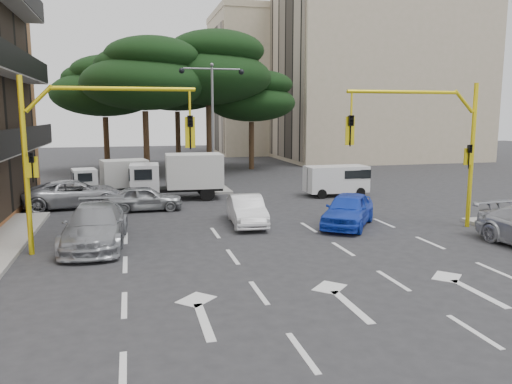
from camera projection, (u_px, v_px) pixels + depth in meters
ground at (289, 253)px, 17.23m from camera, size 120.00×120.00×0.00m
median_strip at (213, 186)px, 32.54m from camera, size 1.40×6.00×0.15m
apartment_beige_near at (379, 68)px, 51.26m from camera, size 20.20×12.15×18.70m
apartment_beige_far at (280, 84)px, 61.21m from camera, size 16.20×12.15×16.70m
pine_left_near at (145, 74)px, 36.11m from camera, size 9.15×9.15×10.23m
pine_center at (209, 68)px, 39.13m from camera, size 9.98×9.98×11.16m
pine_left_far at (105, 86)px, 39.32m from camera, size 8.32×8.32×9.30m
pine_right at (252, 96)px, 42.34m from camera, size 7.49×7.49×8.37m
pine_back at (177, 81)px, 43.54m from camera, size 9.15×9.15×10.23m
signal_mast_right at (435, 135)px, 20.18m from camera, size 5.79×0.37×6.00m
signal_mast_left at (81, 140)px, 16.88m from camera, size 5.79×0.37×6.00m
street_lamp_center at (212, 103)px, 31.71m from camera, size 4.16×0.36×7.77m
car_white_hatch at (247, 210)px, 21.54m from camera, size 1.63×3.94×1.27m
car_blue_compact at (348, 210)px, 21.21m from camera, size 3.84×4.38×1.43m
car_silver_wagon at (95, 226)px, 18.06m from camera, size 2.38×5.25×1.49m
car_silver_cross_a at (75, 194)px, 25.51m from camera, size 5.30×2.92×1.40m
car_silver_cross_b at (145, 198)px, 24.64m from camera, size 3.69×1.51×1.25m
van_white at (336, 181)px, 29.08m from camera, size 3.60×1.67×1.79m
box_truck_a at (111, 178)px, 28.94m from camera, size 4.51×2.55×2.09m
box_truck_b at (178, 177)px, 27.89m from camera, size 5.24×2.37×2.54m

